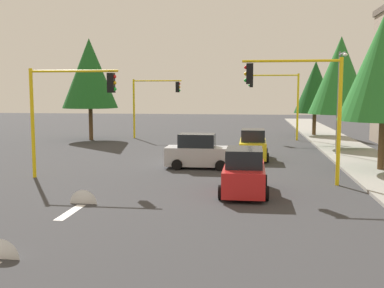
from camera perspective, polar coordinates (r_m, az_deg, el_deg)
ground_plane at (r=28.40m, az=0.33°, el=-2.30°), size 120.00×120.00×0.00m
sidewalk_kerb at (r=33.84m, az=19.38°, el=-1.11°), size 80.00×4.00×0.15m
lane_arrow_near at (r=18.11m, az=-13.93°, el=-7.60°), size 2.40×1.10×1.10m
traffic_signal_near_right at (r=23.70m, az=-15.35°, el=5.21°), size 0.36×4.59×5.52m
traffic_signal_far_left at (r=41.89m, az=10.64°, el=6.21°), size 0.36×4.59×5.95m
traffic_signal_far_right at (r=42.84m, az=-4.87°, el=5.90°), size 0.36×4.59×5.50m
traffic_signal_near_left at (r=21.95m, az=13.40°, el=5.87°), size 0.36×4.59×5.93m
street_lamp_curbside at (r=31.95m, az=17.89°, el=6.20°), size 2.15×0.28×7.00m
tree_roadside_mid at (r=36.43m, az=17.97°, el=8.11°), size 4.62×4.62×8.46m
tree_roadside_far at (r=46.22m, az=15.09°, el=6.83°), size 3.99×3.99×7.28m
tree_opposite_side at (r=42.43m, az=-12.62°, el=8.56°), size 4.95×4.95×9.08m
car_yellow at (r=29.83m, az=7.57°, el=-0.19°), size 4.05×1.98×1.98m
car_silver at (r=26.24m, az=0.95°, el=-1.06°), size 1.95×3.93×1.98m
car_red at (r=19.83m, az=6.51°, el=-3.59°), size 4.16×2.03×1.98m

